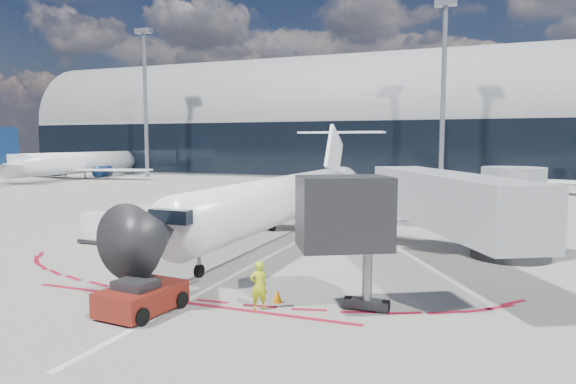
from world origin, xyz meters
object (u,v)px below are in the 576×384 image
at_px(regional_jet, 286,197).
at_px(ramp_worker, 259,285).
at_px(uld_container, 99,228).
at_px(pushback_tug, 141,297).

distance_m(regional_jet, ramp_worker, 14.90).
xyz_separation_m(ramp_worker, uld_container, (-14.23, 8.05, -0.00)).
relative_size(regional_jet, uld_container, 15.10).
xyz_separation_m(regional_jet, ramp_worker, (4.35, -14.16, -1.63)).
bearing_deg(regional_jet, ramp_worker, -72.92).
bearing_deg(uld_container, pushback_tug, -45.97).
height_order(regional_jet, uld_container, regional_jet).
xyz_separation_m(regional_jet, uld_container, (-9.88, -6.11, -1.63)).
relative_size(regional_jet, pushback_tug, 6.15).
distance_m(ramp_worker, uld_container, 16.35).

